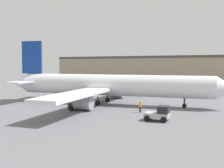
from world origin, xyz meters
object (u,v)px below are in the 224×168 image
object	(u,v)px
baggage_tug	(159,114)
airplane	(107,85)
ground_crew_worker	(140,106)
belt_loader_truck	(81,104)

from	to	relation	value
baggage_tug	airplane	bearing A→B (deg)	137.39
airplane	ground_crew_worker	xyz separation A→B (m)	(8.62, -5.31, -2.44)
airplane	belt_loader_truck	bearing A→B (deg)	-100.56
airplane	belt_loader_truck	world-z (taller)	airplane
airplane	baggage_tug	size ratio (longest dim) A/B	13.30
ground_crew_worker	baggage_tug	xyz separation A→B (m)	(4.46, -4.76, 0.01)
ground_crew_worker	baggage_tug	size ratio (longest dim) A/B	0.54
airplane	ground_crew_worker	world-z (taller)	airplane
baggage_tug	belt_loader_truck	size ratio (longest dim) A/B	0.88
ground_crew_worker	airplane	bearing A→B (deg)	35.81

